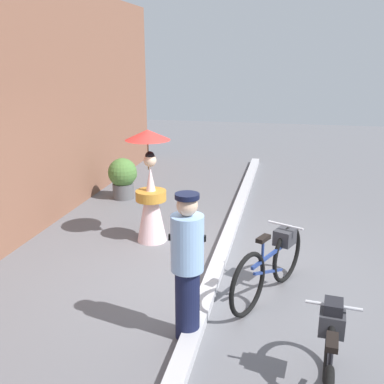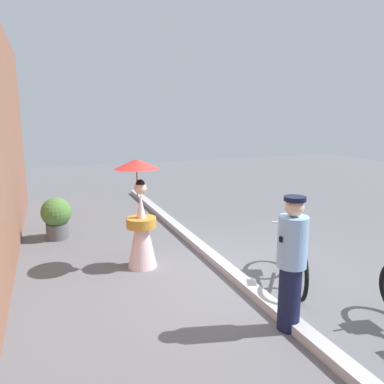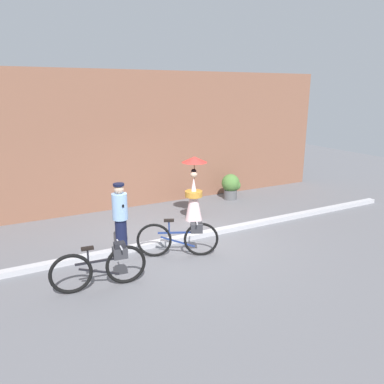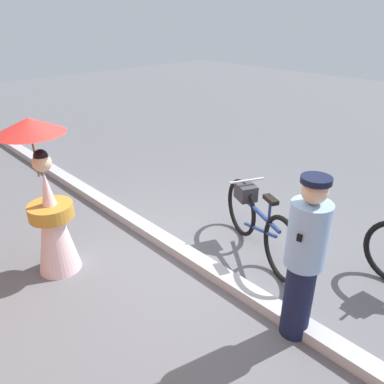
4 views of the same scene
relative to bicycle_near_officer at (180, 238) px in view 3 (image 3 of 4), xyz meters
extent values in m
plane|color=slate|center=(0.37, 0.76, -0.44)|extent=(30.00, 30.00, 0.00)
cube|color=brown|center=(0.37, 4.14, 1.64)|extent=(14.00, 0.40, 4.15)
cube|color=#B2B2B7|center=(0.37, 0.76, -0.38)|extent=(14.00, 0.20, 0.12)
torus|color=black|center=(0.42, -0.19, -0.05)|extent=(0.73, 0.37, 0.77)
torus|color=black|center=(-0.52, 0.24, -0.05)|extent=(0.73, 0.37, 0.77)
cube|color=navy|center=(-0.05, 0.02, 0.12)|extent=(0.81, 0.39, 0.04)
cube|color=navy|center=(-0.05, 0.02, -0.10)|extent=(0.70, 0.34, 0.27)
cylinder|color=navy|center=(-0.22, 0.10, 0.25)|extent=(0.03, 0.03, 0.32)
cube|color=black|center=(-0.22, 0.10, 0.41)|extent=(0.24, 0.17, 0.05)
cylinder|color=silver|center=(0.33, -0.15, 0.39)|extent=(0.22, 0.45, 0.03)
cube|color=#333338|center=(0.33, -0.15, 0.23)|extent=(0.33, 0.31, 0.20)
torus|color=black|center=(-1.43, -0.60, -0.05)|extent=(0.77, 0.14, 0.77)
torus|color=black|center=(-2.42, -0.50, -0.05)|extent=(0.77, 0.14, 0.77)
cube|color=black|center=(-1.93, -0.55, 0.11)|extent=(0.84, 0.12, 0.04)
cube|color=black|center=(-1.93, -0.55, -0.10)|extent=(0.73, 0.10, 0.26)
cylinder|color=black|center=(-2.11, -0.53, 0.23)|extent=(0.03, 0.03, 0.32)
cube|color=black|center=(-2.11, -0.53, 0.39)|extent=(0.23, 0.11, 0.05)
cylinder|color=silver|center=(-1.53, -0.59, 0.37)|extent=(0.08, 0.48, 0.03)
cube|color=#333338|center=(-1.53, -0.59, 0.22)|extent=(0.28, 0.24, 0.20)
cube|color=black|center=(-1.53, -0.59, 0.35)|extent=(0.21, 0.18, 0.14)
cylinder|color=#141938|center=(-1.09, 0.82, -0.04)|extent=(0.26, 0.26, 0.79)
cylinder|color=#8CB2E0|center=(-1.09, 0.82, 0.65)|extent=(0.34, 0.34, 0.59)
sphere|color=#D8B293|center=(-1.09, 0.82, 1.05)|extent=(0.21, 0.21, 0.21)
cylinder|color=black|center=(-1.09, 0.82, 1.15)|extent=(0.25, 0.25, 0.05)
cube|color=black|center=(-1.09, 0.82, 0.71)|extent=(0.09, 0.38, 0.06)
cone|color=silver|center=(1.37, 1.97, 0.18)|extent=(0.48, 0.48, 1.24)
cylinder|color=#C1842D|center=(1.37, 1.97, 0.33)|extent=(0.49, 0.49, 0.16)
sphere|color=beige|center=(1.37, 1.97, 0.90)|extent=(0.20, 0.20, 0.20)
sphere|color=black|center=(1.37, 1.97, 0.97)|extent=(0.15, 0.15, 0.15)
cylinder|color=olive|center=(1.41, 2.01, 1.02)|extent=(0.02, 0.02, 0.55)
cone|color=red|center=(1.41, 2.01, 1.30)|extent=(0.71, 0.71, 0.16)
cylinder|color=#59595B|center=(3.44, 3.24, -0.28)|extent=(0.44, 0.44, 0.32)
sphere|color=#4C7A38|center=(3.44, 3.24, 0.12)|extent=(0.60, 0.60, 0.60)
sphere|color=#4C7A38|center=(3.59, 3.15, 0.05)|extent=(0.33, 0.33, 0.33)
camera|label=1|loc=(-5.19, -0.12, 2.46)|focal=42.24mm
camera|label=2|loc=(-4.39, 3.34, 2.04)|focal=34.72mm
camera|label=3|loc=(-3.25, -6.80, 3.13)|focal=34.46mm
camera|label=4|loc=(-2.35, 3.34, 2.32)|focal=35.17mm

